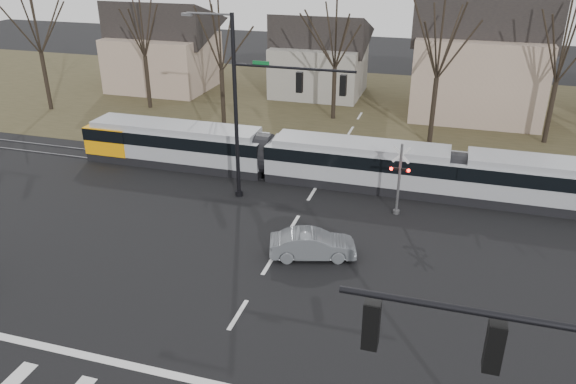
# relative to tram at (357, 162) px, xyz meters

# --- Properties ---
(ground) EXTENTS (140.00, 140.00, 0.00)m
(ground) POSITION_rel_tram_xyz_m (-2.21, -16.00, -1.47)
(ground) COLOR black
(grass_verge) EXTENTS (140.00, 28.00, 0.01)m
(grass_verge) POSITION_rel_tram_xyz_m (-2.21, 16.00, -1.47)
(grass_verge) COLOR #38331E
(grass_verge) RESTS_ON ground
(stop_line) EXTENTS (28.00, 0.35, 0.01)m
(stop_line) POSITION_rel_tram_xyz_m (-2.21, -17.80, -1.47)
(stop_line) COLOR silver
(stop_line) RESTS_ON ground
(lane_dashes) EXTENTS (0.18, 30.00, 0.01)m
(lane_dashes) POSITION_rel_tram_xyz_m (-2.21, -0.00, -1.47)
(lane_dashes) COLOR silver
(lane_dashes) RESTS_ON ground
(rail_pair) EXTENTS (90.00, 1.52, 0.06)m
(rail_pair) POSITION_rel_tram_xyz_m (-2.21, -0.20, -1.44)
(rail_pair) COLOR #59595E
(rail_pair) RESTS_ON ground
(tram) EXTENTS (35.69, 2.65, 2.71)m
(tram) POSITION_rel_tram_xyz_m (0.00, 0.00, 0.00)
(tram) COLOR gray
(tram) RESTS_ON ground
(sedan) EXTENTS (3.61, 4.77, 1.32)m
(sedan) POSITION_rel_tram_xyz_m (-0.45, -8.87, -0.82)
(sedan) COLOR slate
(sedan) RESTS_ON ground
(signal_pole_far) EXTENTS (9.28, 0.44, 10.20)m
(signal_pole_far) POSITION_rel_tram_xyz_m (-4.61, -3.50, 4.23)
(signal_pole_far) COLOR black
(signal_pole_far) RESTS_ON ground
(rail_crossing_signal) EXTENTS (1.08, 0.36, 4.00)m
(rail_crossing_signal) POSITION_rel_tram_xyz_m (2.79, -3.21, 0.41)
(rail_crossing_signal) COLOR #59595B
(rail_crossing_signal) RESTS_ON ground
(tree_row) EXTENTS (59.20, 7.20, 10.00)m
(tree_row) POSITION_rel_tram_xyz_m (-0.21, 10.00, 3.53)
(tree_row) COLOR black
(tree_row) RESTS_ON ground
(house_a) EXTENTS (9.72, 8.64, 8.60)m
(house_a) POSITION_rel_tram_xyz_m (-22.21, 18.00, 2.99)
(house_a) COLOR gray
(house_a) RESTS_ON ground
(house_b) EXTENTS (8.64, 7.56, 7.65)m
(house_b) POSITION_rel_tram_xyz_m (-7.21, 20.00, 2.50)
(house_b) COLOR gray
(house_b) RESTS_ON ground
(house_c) EXTENTS (10.80, 8.64, 10.10)m
(house_c) POSITION_rel_tram_xyz_m (6.79, 17.00, 3.76)
(house_c) COLOR gray
(house_c) RESTS_ON ground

